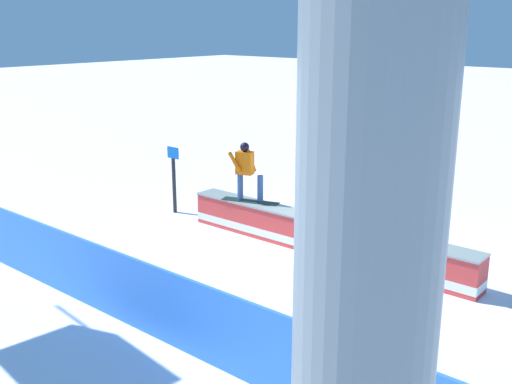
% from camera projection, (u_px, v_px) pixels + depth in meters
% --- Properties ---
extents(ground_plane, '(120.00, 120.00, 0.00)m').
position_uv_depth(ground_plane, '(321.00, 252.00, 13.54)').
color(ground_plane, white).
extents(grind_box, '(7.22, 0.67, 0.79)m').
position_uv_depth(grind_box, '(321.00, 237.00, 13.44)').
color(grind_box, '#D93B35').
rests_on(grind_box, ground_plane).
extents(snowboarder, '(1.45, 0.72, 1.44)m').
position_uv_depth(snowboarder, '(246.00, 170.00, 14.44)').
color(snowboarder, black).
rests_on(snowboarder, grind_box).
extents(safety_fence, '(11.15, 0.17, 1.25)m').
position_uv_depth(safety_fence, '(149.00, 299.00, 9.81)').
color(safety_fence, '#3478E3').
rests_on(safety_fence, ground_plane).
extents(trail_marker, '(0.40, 0.10, 1.79)m').
position_uv_depth(trail_marker, '(174.00, 178.00, 16.13)').
color(trail_marker, '#262628').
rests_on(trail_marker, ground_plane).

